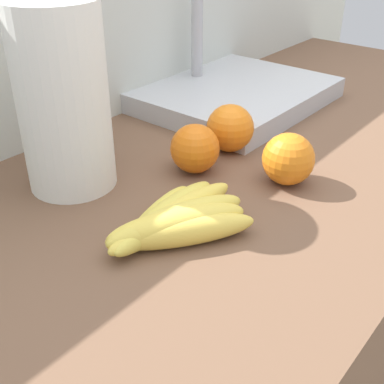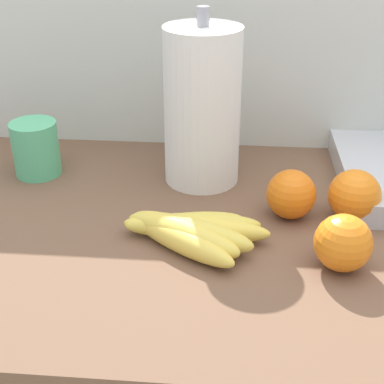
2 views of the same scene
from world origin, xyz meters
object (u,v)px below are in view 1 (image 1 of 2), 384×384
banana_bunch (174,221)px  orange_back_right (195,149)px  orange_far_right (230,128)px  paper_towel_roll (63,99)px  sink_basin (236,94)px  orange_back_left (288,159)px

banana_bunch → orange_back_right: bearing=30.3°
orange_far_right → paper_towel_roll: (-0.24, 0.11, 0.09)m
banana_bunch → sink_basin: sink_basin is taller
banana_bunch → paper_towel_roll: size_ratio=0.74×
banana_bunch → sink_basin: (0.43, 0.21, 0.00)m
orange_far_right → paper_towel_roll: paper_towel_roll is taller
paper_towel_roll → sink_basin: 0.44m
orange_back_right → orange_far_right: orange_far_right is taller
orange_back_left → orange_far_right: orange_far_right is taller
orange_far_right → sink_basin: 0.22m
orange_back_left → orange_far_right: size_ratio=0.98×
sink_basin → orange_back_left: bearing=-131.6°
orange_back_right → sink_basin: size_ratio=0.20×
orange_far_right → banana_bunch: bearing=-159.8°
orange_far_right → paper_towel_roll: bearing=154.6°
orange_back_left → orange_back_right: size_ratio=1.02×
sink_basin → orange_back_right: bearing=-156.6°
banana_bunch → orange_back_left: bearing=-11.3°
orange_back_right → orange_far_right: bearing=1.3°
banana_bunch → orange_back_left: orange_back_left is taller
banana_bunch → paper_towel_roll: paper_towel_roll is taller
orange_back_left → paper_towel_roll: size_ratio=0.27×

